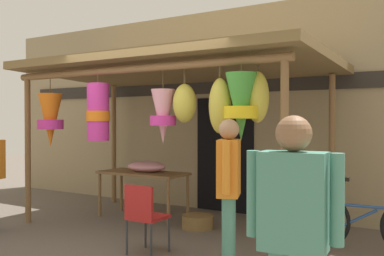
{
  "coord_description": "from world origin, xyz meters",
  "views": [
    {
      "loc": [
        3.42,
        -4.49,
        1.6
      ],
      "look_at": [
        -0.14,
        1.31,
        1.48
      ],
      "focal_mm": 41.29,
      "sensor_mm": 36.0,
      "label": 1
    }
  ],
  "objects_px": {
    "folding_chair": "(144,213)",
    "customer_foreground": "(293,225)",
    "wicker_basket_by_table": "(198,222)",
    "flower_heap_on_table": "(147,166)",
    "parked_bicycle": "(365,223)",
    "shopper_by_bananas": "(229,181)",
    "display_table": "(143,177)"
  },
  "relations": [
    {
      "from": "parked_bicycle",
      "to": "display_table",
      "type": "bearing_deg",
      "value": 179.25
    },
    {
      "from": "display_table",
      "to": "parked_bicycle",
      "type": "distance_m",
      "value": 3.47
    },
    {
      "from": "folding_chair",
      "to": "flower_heap_on_table",
      "type": "bearing_deg",
      "value": 126.47
    },
    {
      "from": "customer_foreground",
      "to": "shopper_by_bananas",
      "type": "height_order",
      "value": "customer_foreground"
    },
    {
      "from": "display_table",
      "to": "wicker_basket_by_table",
      "type": "height_order",
      "value": "display_table"
    },
    {
      "from": "display_table",
      "to": "shopper_by_bananas",
      "type": "relative_size",
      "value": 0.92
    },
    {
      "from": "parked_bicycle",
      "to": "shopper_by_bananas",
      "type": "distance_m",
      "value": 1.95
    },
    {
      "from": "display_table",
      "to": "folding_chair",
      "type": "height_order",
      "value": "folding_chair"
    },
    {
      "from": "customer_foreground",
      "to": "shopper_by_bananas",
      "type": "relative_size",
      "value": 1.01
    },
    {
      "from": "folding_chair",
      "to": "customer_foreground",
      "type": "height_order",
      "value": "customer_foreground"
    },
    {
      "from": "flower_heap_on_table",
      "to": "folding_chair",
      "type": "distance_m",
      "value": 2.06
    },
    {
      "from": "display_table",
      "to": "customer_foreground",
      "type": "xyz_separation_m",
      "value": [
        3.59,
        -3.12,
        0.28
      ]
    },
    {
      "from": "wicker_basket_by_table",
      "to": "shopper_by_bananas",
      "type": "distance_m",
      "value": 2.06
    },
    {
      "from": "parked_bicycle",
      "to": "shopper_by_bananas",
      "type": "relative_size",
      "value": 1.08
    },
    {
      "from": "flower_heap_on_table",
      "to": "customer_foreground",
      "type": "bearing_deg",
      "value": -41.83
    },
    {
      "from": "display_table",
      "to": "shopper_by_bananas",
      "type": "bearing_deg",
      "value": -33.2
    },
    {
      "from": "folding_chair",
      "to": "parked_bicycle",
      "type": "xyz_separation_m",
      "value": [
        2.2,
        1.54,
        -0.16
      ]
    },
    {
      "from": "wicker_basket_by_table",
      "to": "display_table",
      "type": "bearing_deg",
      "value": 173.48
    },
    {
      "from": "parked_bicycle",
      "to": "shopper_by_bananas",
      "type": "height_order",
      "value": "shopper_by_bananas"
    },
    {
      "from": "display_table",
      "to": "customer_foreground",
      "type": "bearing_deg",
      "value": -41.01
    },
    {
      "from": "flower_heap_on_table",
      "to": "shopper_by_bananas",
      "type": "distance_m",
      "value": 2.8
    },
    {
      "from": "folding_chair",
      "to": "customer_foreground",
      "type": "distance_m",
      "value": 2.83
    },
    {
      "from": "wicker_basket_by_table",
      "to": "parked_bicycle",
      "type": "distance_m",
      "value": 2.35
    },
    {
      "from": "display_table",
      "to": "customer_foreground",
      "type": "relative_size",
      "value": 0.92
    },
    {
      "from": "wicker_basket_by_table",
      "to": "flower_heap_on_table",
      "type": "bearing_deg",
      "value": 170.67
    },
    {
      "from": "folding_chair",
      "to": "wicker_basket_by_table",
      "type": "xyz_separation_m",
      "value": [
        -0.13,
        1.46,
        -0.41
      ]
    },
    {
      "from": "folding_chair",
      "to": "shopper_by_bananas",
      "type": "xyz_separation_m",
      "value": [
        1.1,
        0.05,
        0.45
      ]
    },
    {
      "from": "display_table",
      "to": "folding_chair",
      "type": "relative_size",
      "value": 1.78
    },
    {
      "from": "wicker_basket_by_table",
      "to": "folding_chair",
      "type": "bearing_deg",
      "value": -84.73
    },
    {
      "from": "parked_bicycle",
      "to": "customer_foreground",
      "type": "distance_m",
      "value": 3.14
    },
    {
      "from": "parked_bicycle",
      "to": "folding_chair",
      "type": "bearing_deg",
      "value": -144.94
    },
    {
      "from": "shopper_by_bananas",
      "to": "flower_heap_on_table",
      "type": "bearing_deg",
      "value": 145.43
    }
  ]
}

